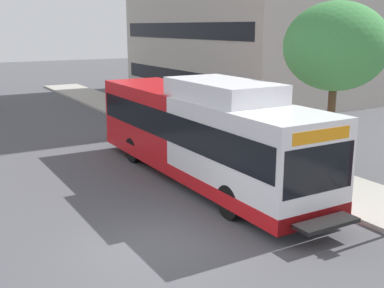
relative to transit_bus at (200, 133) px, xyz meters
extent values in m
plane|color=#4C4C51|center=(-3.75, 3.88, -1.70)|extent=(120.00, 120.00, 0.00)
cube|color=#A8A399|center=(3.25, 1.88, -1.63)|extent=(3.00, 56.00, 0.14)
cube|color=white|center=(0.00, -2.82, -0.02)|extent=(2.54, 5.80, 2.73)
cube|color=red|center=(0.00, 2.98, -0.02)|extent=(2.54, 5.80, 2.73)
cube|color=red|center=(0.00, 0.08, -1.16)|extent=(2.57, 11.60, 0.44)
cube|color=black|center=(0.00, 0.08, 0.35)|extent=(2.58, 11.25, 0.96)
cube|color=black|center=(0.00, -5.68, 0.15)|extent=(2.34, 0.10, 1.24)
cube|color=orange|center=(0.00, -5.69, 1.02)|extent=(1.91, 0.08, 0.32)
cube|color=white|center=(0.00, -1.37, 1.65)|extent=(2.16, 4.06, 0.60)
cube|color=black|center=(0.00, -6.07, -1.15)|extent=(1.78, 0.60, 0.10)
cylinder|color=black|center=(-1.13, -3.51, -1.20)|extent=(0.30, 1.00, 1.00)
cylinder|color=black|center=(1.13, -3.51, -1.20)|extent=(0.30, 1.00, 1.00)
cylinder|color=black|center=(-1.13, 3.27, -1.20)|extent=(0.30, 1.00, 1.00)
cylinder|color=black|center=(1.13, 3.27, -1.20)|extent=(0.30, 1.00, 1.00)
cylinder|color=#4C3823|center=(4.30, -1.92, 0.01)|extent=(0.28, 0.28, 3.15)
ellipsoid|color=#3D8442|center=(4.30, -1.92, 2.94)|extent=(3.61, 3.61, 3.07)
cube|color=black|center=(13.99, 16.84, -0.03)|extent=(11.14, 17.58, 1.10)
cube|color=black|center=(13.99, 16.84, 3.31)|extent=(11.14, 17.58, 1.10)
camera|label=1|loc=(-8.53, -14.00, 3.61)|focal=44.98mm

